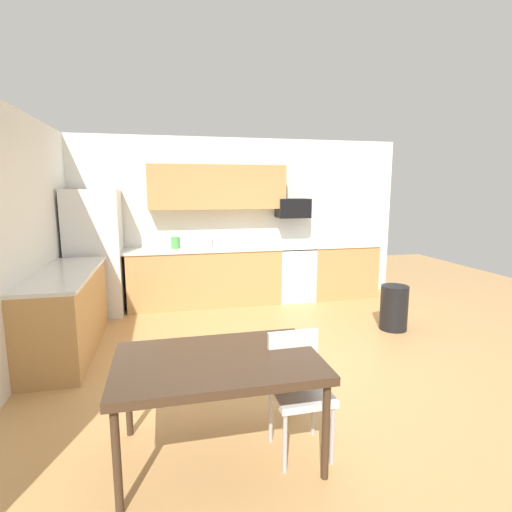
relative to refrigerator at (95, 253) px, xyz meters
The scene contains 17 objects.
ground_plane 3.25m from the refrigerator, 45.52° to the right, with size 12.00×12.00×0.00m, color tan.
wall_back 2.26m from the refrigerator, 11.16° to the left, with size 5.80×0.10×2.70m, color white.
cabinet_run_back 1.71m from the refrigerator, ahead, with size 2.41×0.60×0.90m, color tan.
cabinet_run_back_right 4.04m from the refrigerator, ahead, with size 1.14×0.60×0.90m, color tan.
cabinet_run_left 1.51m from the refrigerator, 94.83° to the right, with size 0.60×2.00×0.90m, color tan.
countertop_back 2.18m from the refrigerator, ahead, with size 4.80×0.64×0.04m, color silver.
countertop_left 1.43m from the refrigerator, 94.83° to the right, with size 0.64×2.00×0.04m, color silver.
upper_cabinets_back 2.12m from the refrigerator, ahead, with size 2.20×0.34×0.70m, color tan.
refrigerator is the anchor object (origin of this frame).
oven_range 3.18m from the refrigerator, ahead, with size 0.60×0.60×0.91m.
microwave 3.21m from the refrigerator, ahead, with size 0.54×0.36×0.32m, color black.
sink_basin 1.76m from the refrigerator, ahead, with size 0.48×0.40×0.14m, color #A5A8AD.
sink_faucet 1.78m from the refrigerator, ahead, with size 0.02×0.02×0.24m, color #B2B5BA.
dining_table 3.93m from the refrigerator, 70.07° to the right, with size 1.40×0.90×0.73m.
chair_near_table 4.20m from the refrigerator, 62.90° to the right, with size 0.41×0.41×0.85m.
trash_bin 4.36m from the refrigerator, 22.62° to the right, with size 0.36×0.36×0.60m, color black.
kettle 1.19m from the refrigerator, ahead, with size 0.14×0.14×0.20m, color #4CA54C.
Camera 1 is at (-1.17, -4.04, 1.88)m, focal length 27.99 mm.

